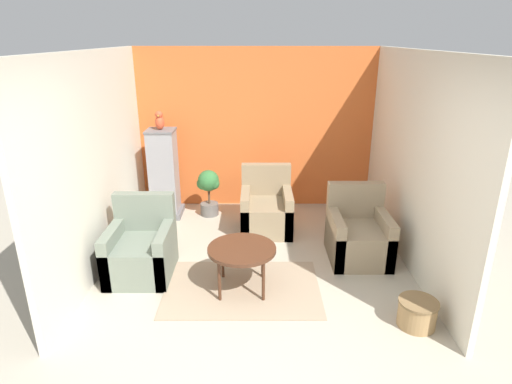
% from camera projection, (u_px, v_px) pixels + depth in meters
% --- Properties ---
extents(ground_plane, '(20.00, 20.00, 0.00)m').
position_uv_depth(ground_plane, '(256.00, 358.00, 3.77)').
color(ground_plane, '#B2A893').
rests_on(ground_plane, ground).
extents(wall_back_accent, '(3.82, 0.06, 2.53)m').
position_uv_depth(wall_back_accent, '(256.00, 129.00, 6.81)').
color(wall_back_accent, orange).
rests_on(wall_back_accent, ground_plane).
extents(wall_left, '(0.06, 3.68, 2.53)m').
position_uv_depth(wall_left, '(97.00, 162.00, 5.06)').
color(wall_left, beige).
rests_on(wall_left, ground_plane).
extents(wall_right, '(0.06, 3.68, 2.53)m').
position_uv_depth(wall_right, '(415.00, 162.00, 5.06)').
color(wall_right, beige).
rests_on(wall_right, ground_plane).
extents(area_rug, '(1.73, 1.17, 0.01)m').
position_uv_depth(area_rug, '(242.00, 288.00, 4.80)').
color(area_rug, gray).
rests_on(area_rug, ground_plane).
extents(coffee_table, '(0.75, 0.75, 0.52)m').
position_uv_depth(coffee_table, '(242.00, 251.00, 4.64)').
color(coffee_table, '#472819').
rests_on(coffee_table, ground_plane).
extents(armchair_left, '(0.72, 0.80, 0.91)m').
position_uv_depth(armchair_left, '(141.00, 251.00, 5.02)').
color(armchair_left, slate).
rests_on(armchair_left, ground_plane).
extents(armchair_right, '(0.72, 0.80, 0.91)m').
position_uv_depth(armchair_right, '(358.00, 236.00, 5.38)').
color(armchair_right, '#9E896B').
rests_on(armchair_right, ground_plane).
extents(armchair_middle, '(0.72, 0.80, 0.91)m').
position_uv_depth(armchair_middle, '(266.00, 210.00, 6.18)').
color(armchair_middle, '#8E7A5B').
rests_on(armchair_middle, ground_plane).
extents(birdcage, '(0.49, 0.49, 1.37)m').
position_uv_depth(birdcage, '(164.00, 175.00, 6.55)').
color(birdcage, slate).
rests_on(birdcage, ground_plane).
extents(parrot, '(0.13, 0.24, 0.28)m').
position_uv_depth(parrot, '(160.00, 121.00, 6.27)').
color(parrot, '#D14C2D').
rests_on(parrot, birdcage).
extents(potted_plant, '(0.36, 0.33, 0.73)m').
position_uv_depth(potted_plant, '(209.00, 188.00, 6.63)').
color(potted_plant, '#66605B').
rests_on(potted_plant, ground_plane).
extents(wicker_basket, '(0.38, 0.38, 0.28)m').
position_uv_depth(wicker_basket, '(417.00, 312.00, 4.14)').
color(wicker_basket, '#A37F51').
rests_on(wicker_basket, ground_plane).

